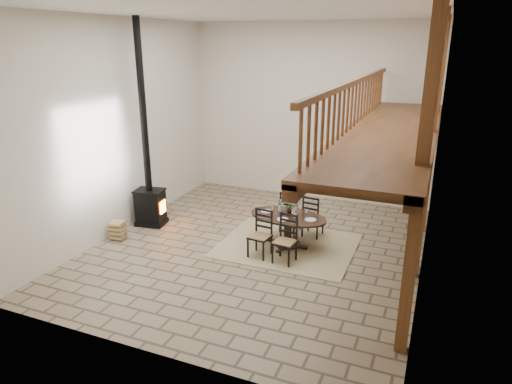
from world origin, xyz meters
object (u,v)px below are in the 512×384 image
at_px(dining_table, 288,228).
at_px(log_stack, 118,230).
at_px(log_basket, 153,217).
at_px(wood_stove, 149,183).

relative_size(dining_table, log_stack, 4.77).
height_order(dining_table, log_basket, dining_table).
relative_size(wood_stove, log_basket, 10.80).
bearing_deg(log_basket, log_stack, -99.60).
xyz_separation_m(dining_table, log_stack, (-3.82, -1.16, -0.21)).
height_order(wood_stove, log_basket, wood_stove).
bearing_deg(wood_stove, dining_table, -7.89).
relative_size(wood_stove, log_stack, 11.42).
bearing_deg(log_stack, log_basket, 80.40).
distance_m(log_basket, log_stack, 1.14).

